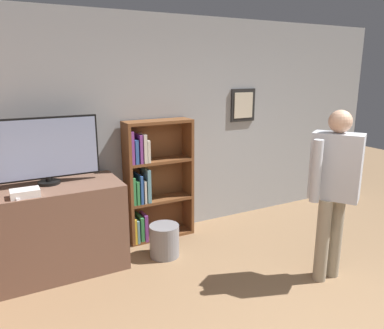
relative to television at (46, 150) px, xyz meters
The scene contains 8 objects.
wall_back 1.67m from the television, 12.79° to the left, with size 6.66×0.09×2.70m.
tv_ledge 0.82m from the television, 90.00° to the right, with size 1.37×0.68×0.93m.
television is the anchor object (origin of this frame).
game_console 0.51m from the television, 128.35° to the right, with size 0.25×0.16×0.07m.
remote_loose 0.59m from the television, 135.08° to the right, with size 0.08×0.14×0.02m.
bookshelf 1.33m from the television, ahead, with size 0.83×0.28×1.48m.
person 2.84m from the television, 32.57° to the right, with size 0.59×0.50×1.70m.
waste_bin 1.60m from the television, 16.29° to the right, with size 0.33×0.33×0.37m.
Camera 1 is at (-2.05, -1.16, 2.05)m, focal length 35.00 mm.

